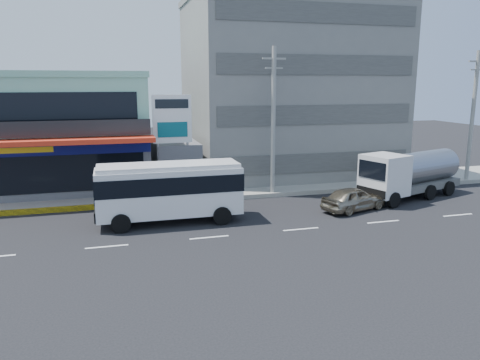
{
  "coord_description": "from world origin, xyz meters",
  "views": [
    {
      "loc": [
        -4.59,
        -22.13,
        7.72
      ],
      "look_at": [
        2.5,
        3.13,
        2.2
      ],
      "focal_mm": 35.0,
      "sensor_mm": 36.0,
      "label": 1
    }
  ],
  "objects_px": {
    "tanker_truck": "(409,173)",
    "utility_pole_far": "(472,116)",
    "concrete_building": "(288,91)",
    "sedan": "(354,199)",
    "utility_pole_near": "(273,121)",
    "minibus": "(169,188)",
    "motorcycle_rider": "(123,199)",
    "satellite_dish": "(176,141)",
    "shop_building": "(60,134)",
    "billboard": "(172,125)"
  },
  "relations": [
    {
      "from": "minibus",
      "to": "shop_building",
      "type": "bearing_deg",
      "value": 120.97
    },
    {
      "from": "concrete_building",
      "to": "minibus",
      "type": "relative_size",
      "value": 2.01
    },
    {
      "from": "billboard",
      "to": "minibus",
      "type": "xyz_separation_m",
      "value": [
        -1.05,
        -6.0,
        -2.95
      ]
    },
    {
      "from": "utility_pole_near",
      "to": "utility_pole_far",
      "type": "distance_m",
      "value": 16.0
    },
    {
      "from": "utility_pole_far",
      "to": "motorcycle_rider",
      "type": "xyz_separation_m",
      "value": [
        -26.0,
        -0.7,
        -4.5
      ]
    },
    {
      "from": "shop_building",
      "to": "utility_pole_far",
      "type": "bearing_deg",
      "value": -12.31
    },
    {
      "from": "sedan",
      "to": "tanker_truck",
      "type": "xyz_separation_m",
      "value": [
        5.08,
        1.84,
        0.96
      ]
    },
    {
      "from": "satellite_dish",
      "to": "minibus",
      "type": "height_order",
      "value": "satellite_dish"
    },
    {
      "from": "utility_pole_far",
      "to": "tanker_truck",
      "type": "xyz_separation_m",
      "value": [
        -7.36,
        -2.94,
        -3.45
      ]
    },
    {
      "from": "concrete_building",
      "to": "billboard",
      "type": "distance_m",
      "value": 12.17
    },
    {
      "from": "satellite_dish",
      "to": "billboard",
      "type": "xyz_separation_m",
      "value": [
        -0.5,
        -1.8,
        1.35
      ]
    },
    {
      "from": "utility_pole_far",
      "to": "tanker_truck",
      "type": "relative_size",
      "value": 1.2
    },
    {
      "from": "tanker_truck",
      "to": "motorcycle_rider",
      "type": "height_order",
      "value": "tanker_truck"
    },
    {
      "from": "utility_pole_near",
      "to": "motorcycle_rider",
      "type": "relative_size",
      "value": 5.11
    },
    {
      "from": "shop_building",
      "to": "utility_pole_near",
      "type": "bearing_deg",
      "value": -25.06
    },
    {
      "from": "utility_pole_far",
      "to": "satellite_dish",
      "type": "bearing_deg",
      "value": 170.71
    },
    {
      "from": "tanker_truck",
      "to": "minibus",
      "type": "bearing_deg",
      "value": -175.58
    },
    {
      "from": "shop_building",
      "to": "utility_pole_near",
      "type": "distance_m",
      "value": 15.5
    },
    {
      "from": "tanker_truck",
      "to": "billboard",
      "type": "bearing_deg",
      "value": 162.61
    },
    {
      "from": "motorcycle_rider",
      "to": "tanker_truck",
      "type": "bearing_deg",
      "value": -6.87
    },
    {
      "from": "utility_pole_far",
      "to": "motorcycle_rider",
      "type": "distance_m",
      "value": 26.4
    },
    {
      "from": "utility_pole_near",
      "to": "minibus",
      "type": "xyz_separation_m",
      "value": [
        -7.55,
        -4.2,
        -3.17
      ]
    },
    {
      "from": "concrete_building",
      "to": "utility_pole_near",
      "type": "relative_size",
      "value": 1.6
    },
    {
      "from": "tanker_truck",
      "to": "utility_pole_far",
      "type": "bearing_deg",
      "value": 21.8
    },
    {
      "from": "billboard",
      "to": "tanker_truck",
      "type": "height_order",
      "value": "billboard"
    },
    {
      "from": "billboard",
      "to": "tanker_truck",
      "type": "relative_size",
      "value": 0.83
    },
    {
      "from": "satellite_dish",
      "to": "utility_pole_near",
      "type": "xyz_separation_m",
      "value": [
        6.0,
        -3.6,
        1.57
      ]
    },
    {
      "from": "billboard",
      "to": "utility_pole_far",
      "type": "xyz_separation_m",
      "value": [
        22.5,
        -1.8,
        0.22
      ]
    },
    {
      "from": "concrete_building",
      "to": "utility_pole_far",
      "type": "bearing_deg",
      "value": -32.35
    },
    {
      "from": "billboard",
      "to": "tanker_truck",
      "type": "xyz_separation_m",
      "value": [
        15.14,
        -4.74,
        -3.23
      ]
    },
    {
      "from": "minibus",
      "to": "motorcycle_rider",
      "type": "relative_size",
      "value": 4.06
    },
    {
      "from": "sedan",
      "to": "motorcycle_rider",
      "type": "relative_size",
      "value": 2.2
    },
    {
      "from": "motorcycle_rider",
      "to": "minibus",
      "type": "bearing_deg",
      "value": -55.03
    },
    {
      "from": "shop_building",
      "to": "satellite_dish",
      "type": "height_order",
      "value": "shop_building"
    },
    {
      "from": "utility_pole_far",
      "to": "tanker_truck",
      "type": "bearing_deg",
      "value": -158.2
    },
    {
      "from": "satellite_dish",
      "to": "sedan",
      "type": "bearing_deg",
      "value": -41.23
    },
    {
      "from": "concrete_building",
      "to": "utility_pole_near",
      "type": "distance_m",
      "value": 8.79
    },
    {
      "from": "concrete_building",
      "to": "utility_pole_far",
      "type": "height_order",
      "value": "concrete_building"
    },
    {
      "from": "utility_pole_near",
      "to": "motorcycle_rider",
      "type": "height_order",
      "value": "utility_pole_near"
    },
    {
      "from": "motorcycle_rider",
      "to": "shop_building",
      "type": "bearing_deg",
      "value": 118.92
    },
    {
      "from": "sedan",
      "to": "utility_pole_far",
      "type": "bearing_deg",
      "value": -86.69
    },
    {
      "from": "shop_building",
      "to": "utility_pole_far",
      "type": "height_order",
      "value": "utility_pole_far"
    },
    {
      "from": "concrete_building",
      "to": "sedan",
      "type": "height_order",
      "value": "concrete_building"
    },
    {
      "from": "concrete_building",
      "to": "sedan",
      "type": "distance_m",
      "value": 13.88
    },
    {
      "from": "tanker_truck",
      "to": "motorcycle_rider",
      "type": "xyz_separation_m",
      "value": [
        -18.64,
        2.25,
        -1.05
      ]
    },
    {
      "from": "satellite_dish",
      "to": "motorcycle_rider",
      "type": "xyz_separation_m",
      "value": [
        -4.0,
        -4.3,
        -2.93
      ]
    },
    {
      "from": "billboard",
      "to": "motorcycle_rider",
      "type": "distance_m",
      "value": 6.07
    },
    {
      "from": "minibus",
      "to": "tanker_truck",
      "type": "relative_size",
      "value": 0.95
    },
    {
      "from": "utility_pole_near",
      "to": "satellite_dish",
      "type": "bearing_deg",
      "value": 149.04
    },
    {
      "from": "satellite_dish",
      "to": "motorcycle_rider",
      "type": "relative_size",
      "value": 0.77
    }
  ]
}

